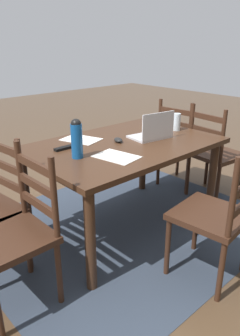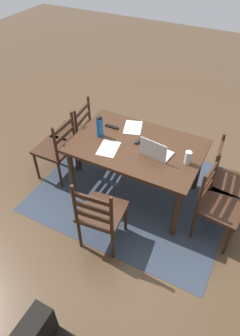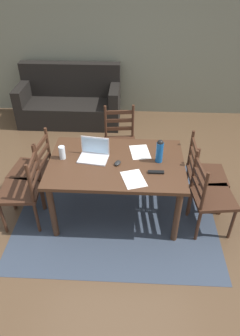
{
  "view_description": "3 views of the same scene",
  "coord_description": "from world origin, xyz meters",
  "views": [
    {
      "loc": [
        1.68,
        1.79,
        1.51
      ],
      "look_at": [
        0.07,
        0.04,
        0.57
      ],
      "focal_mm": 34.84,
      "sensor_mm": 36.0,
      "label": 1
    },
    {
      "loc": [
        -1.08,
        2.52,
        2.86
      ],
      "look_at": [
        0.15,
        0.14,
        0.45
      ],
      "focal_mm": 32.09,
      "sensor_mm": 36.0,
      "label": 2
    },
    {
      "loc": [
        0.18,
        -2.74,
        2.7
      ],
      "look_at": [
        0.04,
        -0.0,
        0.67
      ],
      "focal_mm": 32.52,
      "sensor_mm": 36.0,
      "label": 3
    }
  ],
  "objects": [
    {
      "name": "laptop",
      "position": [
        -0.25,
        0.08,
        0.81
      ],
      "size": [
        0.35,
        0.26,
        0.23
      ],
      "color": "silver",
      "rests_on": "dining_table"
    },
    {
      "name": "area_rug",
      "position": [
        0.0,
        0.0,
        0.0
      ],
      "size": [
        2.38,
        2.0,
        0.01
      ],
      "primitive_type": "cube",
      "color": "#333D4C",
      "rests_on": "ground"
    },
    {
      "name": "drinking_glass",
      "position": [
        -0.61,
        0.04,
        0.83
      ],
      "size": [
        0.07,
        0.07,
        0.15
      ],
      "primitive_type": "cylinder",
      "color": "silver",
      "rests_on": "dining_table"
    },
    {
      "name": "dining_table",
      "position": [
        0.0,
        0.0,
        0.66
      ],
      "size": [
        1.5,
        0.99,
        0.75
      ],
      "color": "#422819",
      "rests_on": "ground"
    },
    {
      "name": "ground_plane",
      "position": [
        0.0,
        0.0,
        0.0
      ],
      "size": [
        14.0,
        14.0,
        0.0
      ],
      "primitive_type": "plane",
      "color": "brown"
    },
    {
      "name": "chair_right_near",
      "position": [
        1.04,
        -0.2,
        0.46
      ],
      "size": [
        0.49,
        0.49,
        0.95
      ],
      "color": "#3D2316",
      "rests_on": "ground"
    },
    {
      "name": "chair_left_near",
      "position": [
        -1.04,
        -0.2,
        0.46
      ],
      "size": [
        0.47,
        0.47,
        0.95
      ],
      "color": "#3D2316",
      "rests_on": "ground"
    },
    {
      "name": "tv_remote",
      "position": [
        0.43,
        -0.18,
        0.76
      ],
      "size": [
        0.17,
        0.04,
        0.02
      ],
      "primitive_type": "cube",
      "rotation": [
        0.0,
        0.0,
        1.57
      ],
      "color": "black",
      "rests_on": "dining_table"
    },
    {
      "name": "chair_right_far",
      "position": [
        1.04,
        0.2,
        0.46
      ],
      "size": [
        0.44,
        0.44,
        0.95
      ],
      "color": "#3D2316",
      "rests_on": "ground"
    },
    {
      "name": "water_bottle",
      "position": [
        0.47,
        0.04,
        0.89
      ],
      "size": [
        0.08,
        0.08,
        0.27
      ],
      "color": "#145199",
      "rests_on": "dining_table"
    },
    {
      "name": "paper_stack_left",
      "position": [
        0.26,
        0.21,
        0.75
      ],
      "size": [
        0.26,
        0.33,
        0.0
      ],
      "primitive_type": "cube",
      "rotation": [
        0.0,
        0.0,
        0.18
      ],
      "color": "white",
      "rests_on": "dining_table"
    },
    {
      "name": "paper_stack_right",
      "position": [
        0.2,
        -0.3,
        0.75
      ],
      "size": [
        0.29,
        0.35,
        0.0
      ],
      "primitive_type": "cube",
      "rotation": [
        0.0,
        0.0,
        0.32
      ],
      "color": "white",
      "rests_on": "dining_table"
    },
    {
      "name": "computer_mouse",
      "position": [
        0.02,
        -0.04,
        0.77
      ],
      "size": [
        0.09,
        0.11,
        0.03
      ],
      "primitive_type": "ellipsoid",
      "rotation": [
        0.0,
        0.0,
        -0.36
      ],
      "color": "black",
      "rests_on": "dining_table"
    },
    {
      "name": "chair_left_far",
      "position": [
        -1.04,
        0.19,
        0.46
      ],
      "size": [
        0.49,
        0.49,
        0.95
      ],
      "color": "#3D2316",
      "rests_on": "ground"
    },
    {
      "name": "chair_far_head",
      "position": [
        -0.0,
        0.87,
        0.46
      ],
      "size": [
        0.48,
        0.48,
        0.95
      ],
      "color": "#3D2316",
      "rests_on": "ground"
    }
  ]
}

